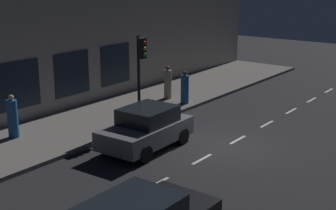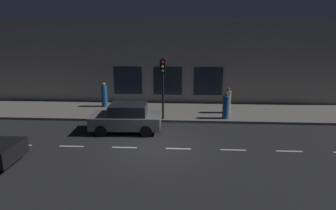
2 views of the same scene
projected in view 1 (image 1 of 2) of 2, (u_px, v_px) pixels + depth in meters
ground_plane at (225, 147)px, 18.49m from camera, size 60.00×60.00×0.00m
sidewalk at (107, 116)px, 22.11m from camera, size 4.50×32.00×0.15m
building_facade at (66, 45)px, 22.78m from camera, size 0.65×32.00×6.30m
lane_centre_line at (238, 140)px, 19.25m from camera, size 0.12×27.20×0.01m
traffic_light at (141, 63)px, 20.12m from camera, size 0.47×0.32×3.79m
parked_car_1 at (146, 128)px, 18.16m from camera, size 2.08×3.88×1.58m
pedestrian_0 at (168, 83)px, 24.84m from camera, size 0.53×0.53×1.69m
pedestrian_1 at (13, 118)px, 18.92m from camera, size 0.56×0.56×1.73m
pedestrian_2 at (185, 89)px, 23.87m from camera, size 0.53×0.53×1.63m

